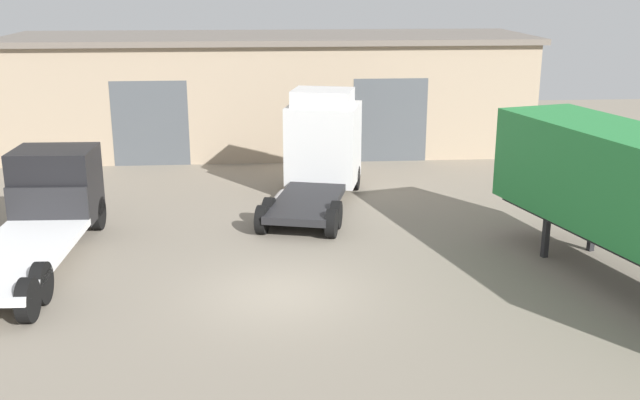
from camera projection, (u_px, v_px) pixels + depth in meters
ground_plane at (281, 294)px, 18.98m from camera, size 60.00×60.00×0.00m
warehouse_building at (270, 92)px, 34.71m from camera, size 23.70×7.00×5.21m
tractor_unit_white at (321, 148)px, 26.96m from camera, size 4.06×7.00×3.88m
flatbed_truck_black at (45, 205)px, 21.87m from camera, size 2.66×7.89×2.73m
gravel_pile at (596, 184)px, 27.11m from camera, size 4.53×4.53×1.04m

